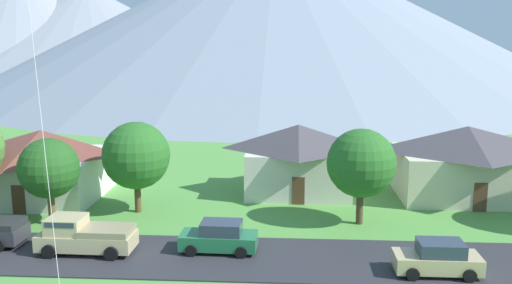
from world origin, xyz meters
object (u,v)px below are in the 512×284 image
object	(u,v)px
house_leftmost	(298,158)
tree_left_of_center	(136,156)
parked_car_green_mid_west	(219,237)
pickup_truck_sand_west_side	(84,235)
house_left_center	(43,163)
house_rightmost	(466,161)
parked_car_tan_west_end	(438,258)
tree_center	(361,163)
tree_near_right	(49,169)

from	to	relation	value
house_leftmost	tree_left_of_center	xyz separation A→B (m)	(-10.84, -5.49, 1.19)
parked_car_green_mid_west	pickup_truck_sand_west_side	xyz separation A→B (m)	(-7.34, -0.62, 0.19)
tree_left_of_center	parked_car_green_mid_west	bearing A→B (deg)	-46.90
house_left_center	house_rightmost	xyz separation A→B (m)	(30.94, 2.17, 0.13)
pickup_truck_sand_west_side	house_leftmost	bearing A→B (deg)	47.83
parked_car_tan_west_end	house_rightmost	bearing A→B (deg)	68.83
house_rightmost	tree_center	distance (m)	10.82
tree_near_right	pickup_truck_sand_west_side	bearing A→B (deg)	-50.44
parked_car_tan_west_end	parked_car_green_mid_west	xyz separation A→B (m)	(-11.20, 2.29, 0.00)
house_leftmost	parked_car_tan_west_end	xyz separation A→B (m)	(6.78, -14.65, -1.85)
house_leftmost	tree_left_of_center	size ratio (longest dim) A/B	1.35
house_rightmost	tree_near_right	bearing A→B (deg)	-164.05
pickup_truck_sand_west_side	tree_left_of_center	bearing A→B (deg)	83.01
parked_car_green_mid_west	pickup_truck_sand_west_side	size ratio (longest dim) A/B	0.81
house_rightmost	tree_near_right	size ratio (longest dim) A/B	1.89
house_leftmost	parked_car_green_mid_west	xyz separation A→B (m)	(-4.42, -12.36, -1.85)
parked_car_green_mid_west	house_leftmost	bearing A→B (deg)	70.34
tree_near_right	house_leftmost	bearing A→B (deg)	28.24
tree_left_of_center	parked_car_tan_west_end	size ratio (longest dim) A/B	1.47
house_leftmost	tree_center	size ratio (longest dim) A/B	1.36
parked_car_tan_west_end	pickup_truck_sand_west_side	size ratio (longest dim) A/B	0.80
parked_car_tan_west_end	parked_car_green_mid_west	bearing A→B (deg)	168.46
tree_near_right	parked_car_green_mid_west	distance (m)	12.17
house_left_center	pickup_truck_sand_west_side	world-z (taller)	house_left_center
tree_left_of_center	house_left_center	bearing A→B (deg)	159.42
house_left_center	tree_left_of_center	world-z (taller)	tree_left_of_center
tree_near_right	parked_car_green_mid_west	size ratio (longest dim) A/B	1.30
pickup_truck_sand_west_side	tree_center	bearing A→B (deg)	20.92
house_leftmost	parked_car_tan_west_end	bearing A→B (deg)	-65.16
house_leftmost	pickup_truck_sand_west_side	distance (m)	17.60
house_leftmost	parked_car_tan_west_end	size ratio (longest dim) A/B	1.98
parked_car_green_mid_west	pickup_truck_sand_west_side	bearing A→B (deg)	-175.15
house_leftmost	parked_car_tan_west_end	world-z (taller)	house_leftmost
house_leftmost	house_rightmost	size ratio (longest dim) A/B	0.79
tree_left_of_center	parked_car_green_mid_west	distance (m)	9.88
tree_near_right	tree_left_of_center	bearing A→B (deg)	31.25
house_left_center	tree_center	world-z (taller)	tree_center
tree_center	pickup_truck_sand_west_side	xyz separation A→B (m)	(-15.59, -5.96, -2.87)
tree_left_of_center	parked_car_tan_west_end	world-z (taller)	tree_left_of_center
pickup_truck_sand_west_side	parked_car_green_mid_west	bearing A→B (deg)	4.85
tree_left_of_center	tree_center	xyz separation A→B (m)	(14.67, -1.53, 0.03)
house_leftmost	pickup_truck_sand_west_side	world-z (taller)	house_leftmost
house_left_center	tree_left_of_center	bearing A→B (deg)	-20.58
house_leftmost	house_rightmost	distance (m)	12.31
tree_near_right	pickup_truck_sand_west_side	size ratio (longest dim) A/B	1.06
tree_center	house_rightmost	bearing A→B (deg)	38.05
parked_car_tan_west_end	house_leftmost	bearing A→B (deg)	114.84
house_rightmost	tree_near_right	xyz separation A→B (m)	(-27.88, -7.97, 0.88)
house_leftmost	pickup_truck_sand_west_side	size ratio (longest dim) A/B	1.58
house_leftmost	tree_left_of_center	bearing A→B (deg)	-153.13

